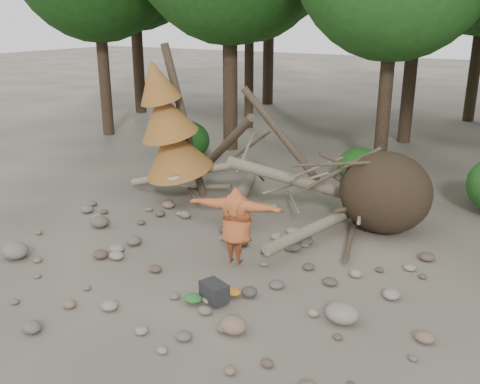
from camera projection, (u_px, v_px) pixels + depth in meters
The scene contains 13 objects.
ground at pixel (191, 276), 10.79m from camera, with size 120.00×120.00×0.00m, color #514C44.
deadfall_pile at pixel (361, 191), 12.95m from camera, with size 8.55×5.24×3.30m.
dead_conifer at pixel (169, 128), 14.39m from camera, with size 2.06×2.16×4.35m.
bush_left at pixel (185, 141), 19.11m from camera, with size 1.80×1.80×1.44m, color #174512.
bush_mid at pixel (360, 165), 16.56m from camera, with size 1.40×1.40×1.12m, color #1F5719.
frisbee_thrower at pixel (236, 225), 10.95m from camera, with size 2.84×0.98×1.66m.
backpack at pixel (214, 294), 9.73m from camera, with size 0.51×0.34×0.34m, color black.
cloth_green at pixel (193, 301), 9.72m from camera, with size 0.37×0.31×0.14m, color #2B6127.
cloth_orange at pixel (233, 294), 9.96m from camera, with size 0.32×0.26×0.12m, color #AF701E.
boulder_front_left at pixel (15, 251), 11.52m from camera, with size 0.59×0.53×0.35m, color slate.
boulder_front_right at pixel (233, 325), 8.83m from camera, with size 0.46×0.42×0.28m, color #826651.
boulder_mid_right at pixel (342, 313), 9.12m from camera, with size 0.58×0.52×0.35m, color gray.
boulder_mid_left at pixel (99, 222), 13.21m from camera, with size 0.48×0.43×0.29m, color #59524B.
Camera 1 is at (5.85, -7.80, 5.03)m, focal length 40.00 mm.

